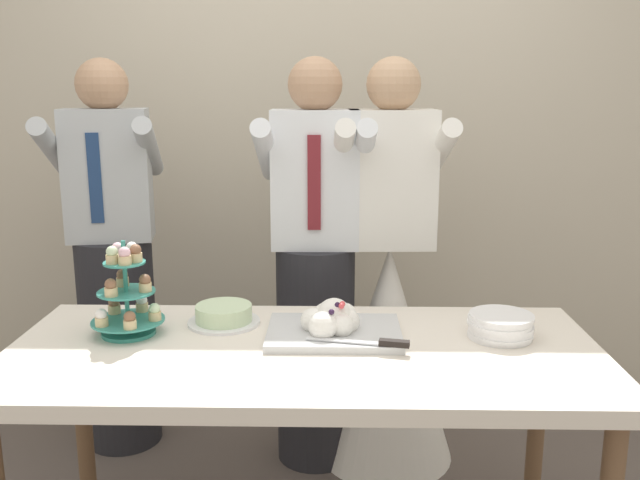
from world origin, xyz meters
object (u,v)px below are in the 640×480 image
at_px(dessert_table, 304,370).
at_px(cupcake_stand, 127,296).
at_px(round_cake, 224,315).
at_px(person_guest, 115,279).
at_px(main_cake_tray, 333,325).
at_px(person_groom, 315,288).
at_px(plate_stack, 500,326).
at_px(person_bride, 388,325).

distance_m(dessert_table, cupcake_stand, 0.61).
height_order(round_cake, person_guest, person_guest).
bearing_deg(main_cake_tray, person_guest, 141.37).
relative_size(dessert_table, person_guest, 1.08).
relative_size(cupcake_stand, person_groom, 0.18).
bearing_deg(plate_stack, dessert_table, -170.92).
bearing_deg(round_cake, person_guest, 131.97).
distance_m(plate_stack, round_cake, 0.90).
height_order(cupcake_stand, person_bride, person_bride).
relative_size(main_cake_tray, person_bride, 0.26).
bearing_deg(person_bride, cupcake_stand, -144.25).
distance_m(main_cake_tray, person_groom, 0.64).
bearing_deg(dessert_table, person_bride, 66.86).
bearing_deg(person_groom, round_cake, -119.31).
distance_m(round_cake, person_bride, 0.82).
bearing_deg(plate_stack, cupcake_stand, 179.65).
bearing_deg(person_groom, main_cake_tray, -83.36).
distance_m(round_cake, person_guest, 0.85).
xyz_separation_m(person_groom, person_guest, (-0.86, 0.11, 0.00)).
height_order(dessert_table, main_cake_tray, main_cake_tray).
height_order(main_cake_tray, person_groom, person_groom).
height_order(plate_stack, person_groom, person_groom).
distance_m(plate_stack, person_guest, 1.64).
bearing_deg(cupcake_stand, dessert_table, -10.59).
xyz_separation_m(cupcake_stand, person_bride, (0.88, 0.63, -0.32)).
bearing_deg(cupcake_stand, person_groom, 47.09).
height_order(dessert_table, person_bride, person_bride).
relative_size(cupcake_stand, plate_stack, 1.47).
bearing_deg(dessert_table, person_groom, 88.84).
distance_m(cupcake_stand, main_cake_tray, 0.66).
height_order(main_cake_tray, round_cake, main_cake_tray).
distance_m(main_cake_tray, plate_stack, 0.52).
bearing_deg(person_groom, person_guest, 172.40).
bearing_deg(person_bride, dessert_table, -113.14).
relative_size(dessert_table, plate_stack, 8.70).
relative_size(dessert_table, main_cake_tray, 4.15).
bearing_deg(round_cake, plate_stack, -7.14).
relative_size(round_cake, person_bride, 0.14).
distance_m(person_groom, person_bride, 0.34).
xyz_separation_m(main_cake_tray, plate_stack, (0.52, 0.00, -0.00)).
relative_size(person_groom, person_bride, 1.00).
distance_m(dessert_table, person_guest, 1.19).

